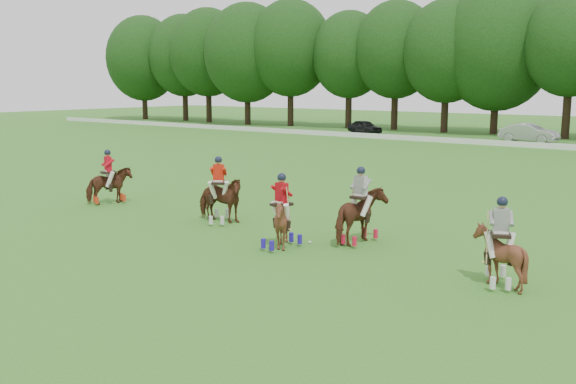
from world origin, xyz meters
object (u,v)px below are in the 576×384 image
Objects in this scene: car_left at (365,127)px; polo_stripe_a at (360,216)px; polo_red_b at (219,199)px; polo_ball at (310,242)px; polo_red_a at (109,185)px; car_mid at (529,133)px; polo_red_c at (282,222)px; polo_stripe_b at (499,255)px.

polo_stripe_a is at bearing -131.64° from car_left.
polo_red_b is 4.38m from polo_ball.
polo_red_a reaches higher than polo_ball.
car_mid is 1.97× the size of polo_stripe_a.
polo_ball is at bearing -168.26° from car_mid.
polo_red_c is at bearing -128.08° from polo_stripe_a.
polo_red_b is at bearing 0.87° from polo_red_a.
polo_red_b is (6.03, 0.09, 0.05)m from polo_red_a.
polo_red_c is 1.03× the size of polo_stripe_b.
polo_red_b is at bearing 173.91° from polo_stripe_b.
car_left is at bearing 113.61° from polo_red_b.
polo_red_a is at bearing 176.56° from car_mid.
polo_red_b is 5.48m from polo_stripe_a.
car_left is 39.90m from polo_red_a.
car_left is at bearing 120.38° from polo_stripe_a.
polo_stripe_a is (11.49, 0.53, 0.07)m from polo_red_a.
polo_stripe_b is at bearing -127.59° from car_left.
polo_red_b is 0.99× the size of polo_stripe_a.
car_mid reaches higher than polo_ball.
polo_ball is at bearing 71.84° from polo_red_c.
polo_stripe_b reaches higher than car_mid.
polo_stripe_b reaches higher than polo_ball.
polo_stripe_b is at bearing -6.09° from polo_red_b.
polo_ball is at bearing -6.87° from polo_red_b.
car_mid is 1.99× the size of polo_red_b.
polo_red_a is 10.33m from polo_ball.
polo_red_b is at bearing -175.40° from polo_stripe_a.
polo_red_a is 11.51m from polo_stripe_a.
polo_stripe_a reaches higher than polo_red_a.
car_mid is 40.15m from polo_red_c.
polo_stripe_a reaches higher than polo_ball.
car_left is at bearing 93.95° from car_mid.
polo_ball is (5.31, -38.86, -0.73)m from car_mid.
polo_red_b reaches higher than car_mid.
polo_red_a is (10.73, -38.43, 0.14)m from car_left.
car_mid is 38.36m from polo_red_b.
polo_red_a is 16.34m from polo_stripe_b.
polo_stripe_b is at bearing -17.70° from polo_stripe_a.
polo_red_a is 1.01× the size of polo_stripe_b.
polo_stripe_b is (16.31, -1.01, -0.02)m from polo_red_a.
polo_stripe_a is at bearing 2.65° from polo_red_a.
polo_stripe_b reaches higher than car_left.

